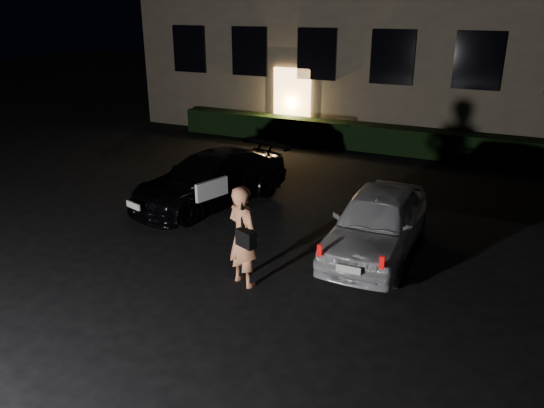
% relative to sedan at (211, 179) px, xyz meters
% --- Properties ---
extents(ground, '(80.00, 80.00, 0.00)m').
position_rel_sedan_xyz_m(ground, '(2.47, -3.84, -0.62)').
color(ground, black).
rests_on(ground, ground).
extents(hedge, '(15.00, 0.70, 0.85)m').
position_rel_sedan_xyz_m(hedge, '(2.47, 6.66, -0.19)').
color(hedge, black).
rests_on(hedge, ground).
extents(sedan, '(2.87, 4.58, 1.24)m').
position_rel_sedan_xyz_m(sedan, '(0.00, 0.00, 0.00)').
color(sedan, black).
rests_on(sedan, ground).
extents(hatch, '(1.58, 3.76, 1.27)m').
position_rel_sedan_xyz_m(hatch, '(4.38, -0.96, 0.02)').
color(hatch, silver).
rests_on(hatch, ground).
extents(man, '(0.77, 0.66, 1.79)m').
position_rel_sedan_xyz_m(man, '(2.67, -3.19, 0.28)').
color(man, '#FF9B68').
rests_on(man, ground).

